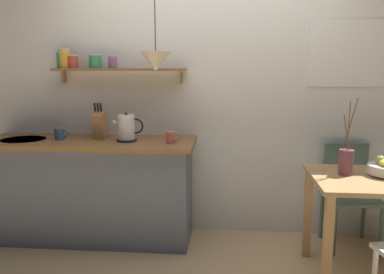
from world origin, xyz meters
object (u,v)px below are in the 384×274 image
Objects in this scene: twig_vase at (346,161)px; coffee_mug_by_sink at (60,134)px; coffee_mug_spare at (171,137)px; dining_table at (378,195)px; knife_block at (100,124)px; pendant_lamp at (156,61)px; dining_chair_far at (349,189)px; electric_kettle at (127,128)px.

coffee_mug_by_sink is (-2.28, 0.41, 0.09)m from twig_vase.
twig_vase is 4.59× the size of coffee_mug_spare.
knife_block reaches higher than dining_table.
dining_table is 1.92m from pendant_lamp.
coffee_mug_by_sink reaches higher than coffee_mug_spare.
dining_table is 1.61m from coffee_mug_spare.
knife_block is at bearing -179.24° from dining_chair_far.
coffee_mug_spare is (0.65, -0.17, -0.08)m from knife_block.
dining_table is 3.60× the size of electric_kettle.
coffee_mug_by_sink is (-2.50, 0.47, 0.32)m from dining_table.
electric_kettle is 0.42× the size of pendant_lamp.
pendant_lamp reaches higher than coffee_mug_spare.
electric_kettle is at bearing -1.64° from coffee_mug_by_sink.
coffee_mug_spare is at bearing -15.00° from knife_block.
dining_chair_far reaches higher than dining_table.
pendant_lamp reaches higher than electric_kettle.
pendant_lamp is at bearing -161.94° from coffee_mug_spare.
coffee_mug_by_sink is at bearing 178.36° from electric_kettle.
dining_chair_far is 1.43× the size of pendant_lamp.
coffee_mug_spare is 0.20× the size of pendant_lamp.
pendant_lamp is (-1.42, 0.30, 0.71)m from twig_vase.
coffee_mug_spare is (-1.31, 0.34, 0.09)m from twig_vase.
knife_block is (-2.18, 0.57, 0.40)m from dining_table.
electric_kettle reaches higher than dining_table.
dining_chair_far is at bearing 0.76° from knife_block.
coffee_mug_by_sink is (-2.48, -0.13, 0.46)m from dining_chair_far.
dining_table is at bearing -10.76° from coffee_mug_by_sink.
electric_kettle reaches higher than coffee_mug_spare.
coffee_mug_by_sink is 1.04× the size of coffee_mug_spare.
twig_vase is 1.61m from pendant_lamp.
coffee_mug_by_sink is (-0.59, 0.02, -0.06)m from electric_kettle.
coffee_mug_spare is at bearing 165.49° from twig_vase.
coffee_mug_by_sink reaches higher than dining_chair_far.
coffee_mug_spare is at bearing -172.32° from dining_chair_far.
dining_chair_far is (-0.02, 0.60, -0.14)m from dining_table.
pendant_lamp is at bearing -21.26° from knife_block.
coffee_mug_by_sink reaches higher than dining_table.
knife_block is 0.68m from coffee_mug_spare.
twig_vase is 1.74× the size of knife_block.
dining_table is 2.91× the size of knife_block.
knife_block is 0.52× the size of pendant_lamp.
knife_block is at bearing 165.21° from dining_table.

